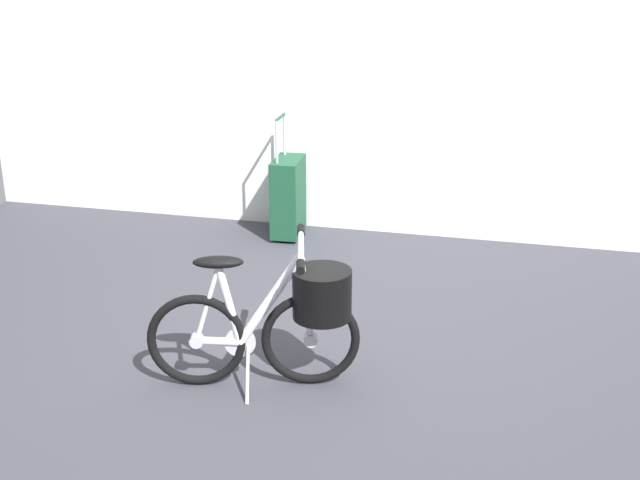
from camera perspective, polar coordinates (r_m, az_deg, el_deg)
ground_plane at (r=3.80m, az=1.02°, el=-9.16°), size 6.20×6.20×0.00m
back_wall at (r=5.34m, az=6.22°, el=15.31°), size 6.20×0.10×2.86m
folding_bike_foreground at (r=3.53m, az=-2.71°, el=-5.35°), size 0.92×0.52×0.68m
rolling_suitcase at (r=5.43m, az=-2.29°, el=3.15°), size 0.20×0.37×0.83m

